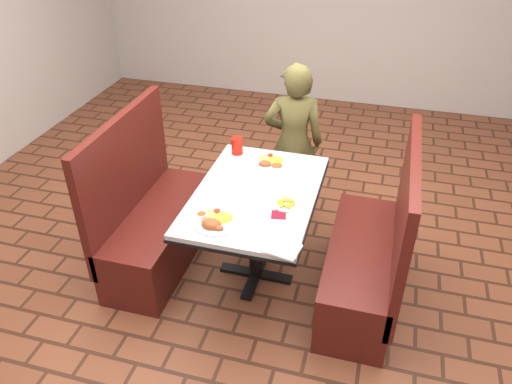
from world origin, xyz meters
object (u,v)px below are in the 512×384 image
(plantain_plate, at_px, (286,204))
(near_dinner_plate, at_px, (215,219))
(dining_table, at_px, (256,204))
(far_dinner_plate, at_px, (271,161))
(diner_person, at_px, (293,143))
(booth_bench_left, at_px, (154,223))
(booth_bench_right, at_px, (368,261))
(red_tumbler, at_px, (237,146))

(plantain_plate, bearing_deg, near_dinner_plate, -140.78)
(dining_table, relative_size, plantain_plate, 6.88)
(far_dinner_plate, bearing_deg, diner_person, 82.57)
(diner_person, height_order, plantain_plate, diner_person)
(plantain_plate, bearing_deg, booth_bench_left, 174.60)
(dining_table, distance_m, booth_bench_right, 0.86)
(diner_person, xyz_separation_m, plantain_plate, (0.16, -0.99, 0.08))
(diner_person, distance_m, plantain_plate, 1.01)
(near_dinner_plate, relative_size, far_dinner_plate, 1.04)
(booth_bench_left, xyz_separation_m, near_dinner_plate, (0.65, -0.40, 0.45))
(booth_bench_left, xyz_separation_m, diner_person, (0.87, 0.89, 0.35))
(dining_table, distance_m, booth_bench_left, 0.86)
(diner_person, distance_m, near_dinner_plate, 1.32)
(red_tumbler, bearing_deg, booth_bench_right, -23.97)
(booth_bench_left, bearing_deg, plantain_plate, -5.40)
(booth_bench_right, xyz_separation_m, far_dinner_plate, (-0.80, 0.39, 0.45))
(booth_bench_right, distance_m, near_dinner_plate, 1.12)
(diner_person, distance_m, red_tumbler, 0.56)
(diner_person, xyz_separation_m, far_dinner_plate, (-0.06, -0.50, 0.10))
(booth_bench_right, distance_m, diner_person, 1.20)
(near_dinner_plate, xyz_separation_m, red_tumbler, (-0.14, 0.88, 0.03))
(diner_person, relative_size, near_dinner_plate, 4.71)
(diner_person, bearing_deg, plantain_plate, 86.96)
(diner_person, distance_m, far_dinner_plate, 0.51)
(diner_person, bearing_deg, near_dinner_plate, 68.32)
(booth_bench_left, height_order, near_dinner_plate, booth_bench_left)
(booth_bench_left, height_order, diner_person, diner_person)
(dining_table, bearing_deg, plantain_plate, -22.98)
(booth_bench_left, height_order, far_dinner_plate, booth_bench_left)
(dining_table, distance_m, diner_person, 0.89)
(far_dinner_plate, distance_m, plantain_plate, 0.54)
(far_dinner_plate, bearing_deg, booth_bench_left, -153.84)
(booth_bench_left, height_order, plantain_plate, booth_bench_left)
(dining_table, xyz_separation_m, near_dinner_plate, (-0.15, -0.40, 0.13))
(booth_bench_right, bearing_deg, plantain_plate, -170.32)
(booth_bench_right, distance_m, far_dinner_plate, 0.99)
(far_dinner_plate, xyz_separation_m, plantain_plate, (0.23, -0.49, -0.01))
(booth_bench_right, xyz_separation_m, near_dinner_plate, (-0.94, -0.40, 0.45))
(red_tumbler, bearing_deg, dining_table, -59.53)
(near_dinner_plate, bearing_deg, booth_bench_left, 148.24)
(plantain_plate, bearing_deg, diner_person, 99.24)
(red_tumbler, bearing_deg, diner_person, 49.50)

